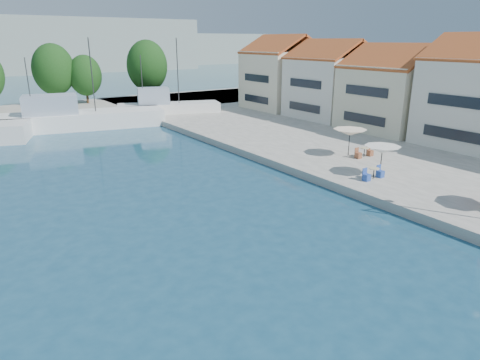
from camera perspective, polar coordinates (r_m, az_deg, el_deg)
quay_right at (r=44.83m, az=20.82°, el=5.11°), size 32.00×92.00×0.60m
quay_far at (r=62.89m, az=-28.49°, el=7.56°), size 90.00×16.00×0.60m
hill_east at (r=183.13m, az=-17.73°, el=16.25°), size 140.00×40.00×12.00m
building_04 at (r=47.45m, az=19.93°, el=11.67°), size 9.00×8.80×9.20m
building_05 at (r=53.23m, az=12.01°, el=13.19°), size 8.40×8.80×9.70m
building_06 at (r=59.80m, az=5.67°, el=14.22°), size 9.00×8.80×10.20m
trawler_03 at (r=52.03m, az=-21.19°, el=7.60°), size 19.19×8.63×10.20m
trawler_04 at (r=56.57m, az=-9.74°, el=9.32°), size 13.23×7.27×10.20m
tree_06 at (r=68.05m, az=-23.63°, el=13.34°), size 5.77×5.77×8.54m
tree_07 at (r=67.86m, az=-19.96°, el=12.97°), size 4.69×4.69×6.95m
tree_08 at (r=68.53m, az=-12.28°, el=14.66°), size 6.09×6.09×9.02m
umbrella_white at (r=30.64m, az=18.45°, el=3.87°), size 2.47×2.47×2.09m
umbrella_cream at (r=35.37m, az=14.45°, el=6.18°), size 2.67×2.67×2.17m
cafe_table_02 at (r=30.09m, az=17.38°, el=0.65°), size 1.82×0.70×0.76m
cafe_table_03 at (r=35.59m, az=16.23°, el=3.40°), size 1.82×0.70×0.76m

